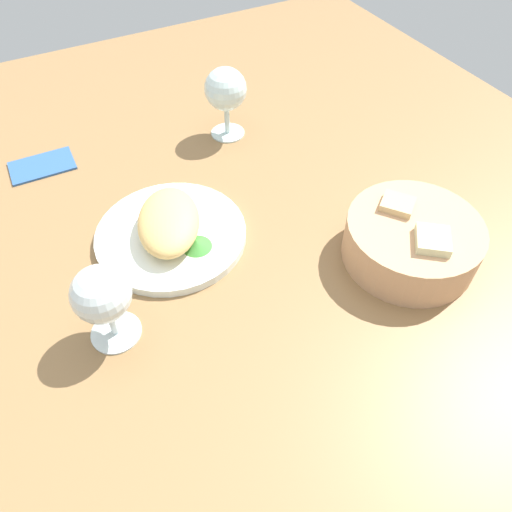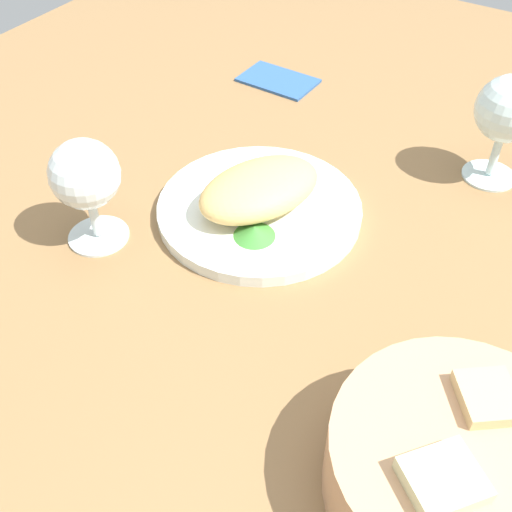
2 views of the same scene
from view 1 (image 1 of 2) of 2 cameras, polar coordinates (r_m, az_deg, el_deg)
The scene contains 8 objects.
ground_plane at distance 79.07cm, azimuth -4.57°, elevation 4.34°, with size 140.00×140.00×2.00cm, color olive.
plate at distance 75.16cm, azimuth -10.02°, elevation 2.49°, with size 23.06×23.06×1.40cm, color white.
omelette at distance 73.13cm, azimuth -10.32°, elevation 4.06°, with size 14.71×9.20×4.39cm, color #E5B667.
lettuce_garnish at distance 71.50cm, azimuth -7.05°, elevation 1.45°, with size 4.53×4.53×1.18cm, color #3B8633.
bread_basket at distance 72.99cm, azimuth 17.95°, elevation 1.79°, with size 19.37×19.37×7.94cm.
wine_glass_near at distance 60.22cm, azimuth -17.78°, elevation -4.66°, with size 7.27×7.27×12.12cm.
wine_glass_far at distance 91.34cm, azimuth -3.62°, elevation 18.87°, with size 7.69×7.69×13.18cm.
folded_napkin at distance 95.40cm, azimuth -24.07°, elevation 9.85°, with size 11.00×7.00×0.80cm, color #2E5795.
Camera 1 is at (52.78, -20.90, 54.04)cm, focal length 33.73 mm.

